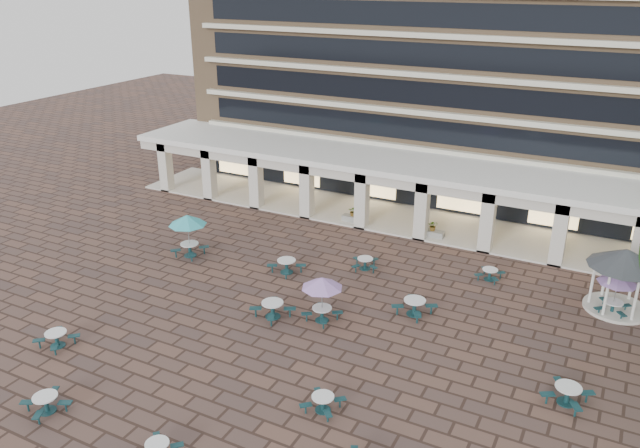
{
  "coord_description": "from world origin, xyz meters",
  "views": [
    {
      "loc": [
        13.47,
        -23.98,
        16.34
      ],
      "look_at": [
        -0.44,
        3.0,
        3.95
      ],
      "focal_mm": 35.0,
      "sensor_mm": 36.0,
      "label": 1
    }
  ],
  "objects_px": {
    "gazebo": "(624,265)",
    "planter_right": "(433,231)",
    "picnic_table_0": "(46,402)",
    "planter_left": "(353,217)"
  },
  "relations": [
    {
      "from": "planter_left",
      "to": "planter_right",
      "type": "xyz_separation_m",
      "value": [
        5.74,
        0.0,
        0.0
      ]
    },
    {
      "from": "gazebo",
      "to": "planter_right",
      "type": "distance_m",
      "value": 12.47
    },
    {
      "from": "picnic_table_0",
      "to": "planter_right",
      "type": "relative_size",
      "value": 1.31
    },
    {
      "from": "gazebo",
      "to": "picnic_table_0",
      "type": "bearing_deg",
      "value": -135.6
    },
    {
      "from": "planter_right",
      "to": "picnic_table_0",
      "type": "bearing_deg",
      "value": -109.08
    },
    {
      "from": "picnic_table_0",
      "to": "planter_right",
      "type": "height_order",
      "value": "planter_right"
    },
    {
      "from": "picnic_table_0",
      "to": "planter_left",
      "type": "xyz_separation_m",
      "value": [
        2.52,
        23.9,
        0.02
      ]
    },
    {
      "from": "gazebo",
      "to": "planter_left",
      "type": "xyz_separation_m",
      "value": [
        -17.11,
        4.67,
        -2.1
      ]
    },
    {
      "from": "gazebo",
      "to": "planter_right",
      "type": "bearing_deg",
      "value": 157.68
    },
    {
      "from": "planter_right",
      "to": "planter_left",
      "type": "bearing_deg",
      "value": -180.0
    }
  ]
}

